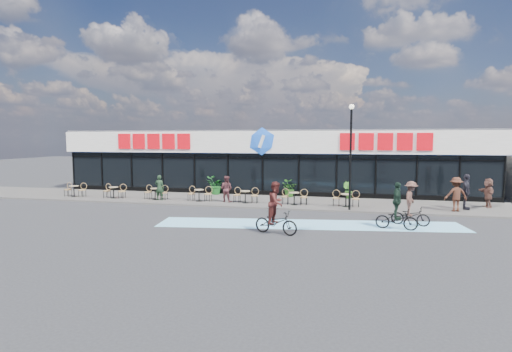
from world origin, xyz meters
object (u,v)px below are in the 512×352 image
at_px(bistro_set_0, 75,190).
at_px(cyclist_b, 411,207).
at_px(cyclist_a, 397,212).
at_px(patron_left, 160,188).
at_px(lamp_post, 351,148).
at_px(pedestrian_b, 466,192).
at_px(patron_right, 226,189).
at_px(pedestrian_c, 456,194).
at_px(potted_plant_mid, 288,188).
at_px(potted_plant_right, 348,190).
at_px(potted_plant_left, 215,185).
at_px(pedestrian_a, 488,193).

distance_m(bistro_set_0, cyclist_b, 21.15).
bearing_deg(cyclist_b, bistro_set_0, 168.95).
xyz_separation_m(bistro_set_0, cyclist_a, (20.04, -5.08, 0.22)).
xyz_separation_m(patron_left, cyclist_a, (13.74, -4.90, -0.12)).
height_order(lamp_post, bistro_set_0, lamp_post).
relative_size(patron_left, pedestrian_b, 0.81).
distance_m(patron_right, pedestrian_c, 12.91).
distance_m(lamp_post, potted_plant_mid, 6.43).
bearing_deg(cyclist_a, potted_plant_right, 104.17).
height_order(potted_plant_right, cyclist_a, cyclist_a).
relative_size(potted_plant_right, pedestrian_b, 0.55).
distance_m(potted_plant_left, cyclist_a, 13.82).
bearing_deg(pedestrian_a, potted_plant_mid, -104.59).
xyz_separation_m(potted_plant_left, pedestrian_c, (14.68, -3.38, 0.29)).
distance_m(pedestrian_c, cyclist_b, 4.71).
height_order(potted_plant_left, pedestrian_b, pedestrian_b).
height_order(bistro_set_0, potted_plant_mid, potted_plant_mid).
distance_m(lamp_post, potted_plant_right, 5.15).
bearing_deg(pedestrian_b, patron_right, 105.75).
relative_size(potted_plant_left, potted_plant_mid, 1.12).
height_order(bistro_set_0, cyclist_a, cyclist_a).
bearing_deg(pedestrian_b, cyclist_b, 155.98).
xyz_separation_m(potted_plant_mid, cyclist_b, (6.69, -7.15, 0.20)).
height_order(patron_left, pedestrian_a, pedestrian_a).
xyz_separation_m(bistro_set_0, patron_left, (6.30, -0.18, 0.34)).
relative_size(potted_plant_mid, patron_right, 0.69).
bearing_deg(pedestrian_b, bistro_set_0, 104.93).
xyz_separation_m(pedestrian_b, pedestrian_c, (-0.69, -0.73, -0.06)).
xyz_separation_m(lamp_post, potted_plant_right, (-0.10, 4.31, -2.81)).
xyz_separation_m(pedestrian_b, cyclist_a, (-4.22, -5.53, -0.31)).
xyz_separation_m(pedestrian_a, pedestrian_c, (-2.11, -1.80, 0.09)).
relative_size(patron_left, pedestrian_a, 0.97).
distance_m(potted_plant_mid, pedestrian_c, 10.10).
xyz_separation_m(patron_right, pedestrian_a, (15.02, 1.51, 0.02)).
bearing_deg(potted_plant_right, patron_left, -163.83).
relative_size(lamp_post, potted_plant_left, 4.52).
distance_m(potted_plant_right, pedestrian_b, 6.90).
bearing_deg(patron_left, cyclist_b, 160.59).
distance_m(bistro_set_0, pedestrian_c, 23.58).
bearing_deg(potted_plant_right, potted_plant_mid, -178.51).
height_order(potted_plant_right, patron_right, patron_right).
bearing_deg(potted_plant_mid, potted_plant_left, -179.91).
height_order(lamp_post, pedestrian_a, lamp_post).
bearing_deg(cyclist_a, pedestrian_a, 49.42).
distance_m(pedestrian_a, pedestrian_b, 1.78).
relative_size(lamp_post, pedestrian_c, 3.11).
bearing_deg(potted_plant_left, pedestrian_b, -9.75).
bearing_deg(patron_left, potted_plant_mid, -161.52).
height_order(lamp_post, pedestrian_b, lamp_post).
height_order(bistro_set_0, potted_plant_right, potted_plant_right).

